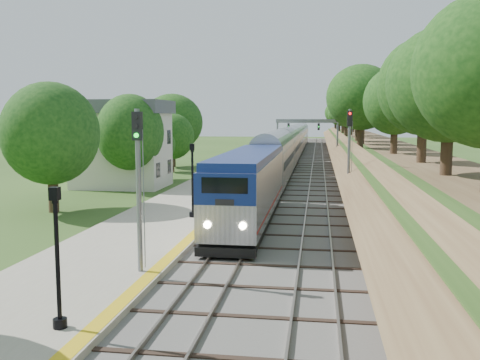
# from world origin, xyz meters

# --- Properties ---
(ground) EXTENTS (320.00, 320.00, 0.00)m
(ground) POSITION_xyz_m (0.00, 0.00, 0.00)
(ground) COLOR #2D4C19
(ground) RESTS_ON ground
(trackbed) EXTENTS (9.50, 170.00, 0.28)m
(trackbed) POSITION_xyz_m (2.00, 60.00, 0.07)
(trackbed) COLOR #4C4944
(trackbed) RESTS_ON ground
(platform) EXTENTS (6.40, 68.00, 0.38)m
(platform) POSITION_xyz_m (-5.20, 16.00, 0.19)
(platform) COLOR gray
(platform) RESTS_ON ground
(yellow_stripe) EXTENTS (0.55, 68.00, 0.01)m
(yellow_stripe) POSITION_xyz_m (-2.35, 16.00, 0.39)
(yellow_stripe) COLOR gold
(yellow_stripe) RESTS_ON platform
(embankment) EXTENTS (10.64, 170.00, 11.70)m
(embankment) POSITION_xyz_m (10.35, 60.00, 1.95)
(embankment) COLOR brown
(embankment) RESTS_ON ground
(station_building) EXTENTS (8.60, 6.60, 8.00)m
(station_building) POSITION_xyz_m (-14.00, 30.00, 4.09)
(station_building) COLOR beige
(station_building) RESTS_ON ground
(signal_gantry) EXTENTS (8.40, 0.38, 6.20)m
(signal_gantry) POSITION_xyz_m (2.47, 54.99, 4.82)
(signal_gantry) COLOR slate
(signal_gantry) RESTS_ON ground
(trees_behind_platform) EXTENTS (7.82, 53.32, 7.21)m
(trees_behind_platform) POSITION_xyz_m (-11.17, 20.67, 4.53)
(trees_behind_platform) COLOR #332316
(trees_behind_platform) RESTS_ON ground
(train) EXTENTS (2.82, 113.29, 4.15)m
(train) POSITION_xyz_m (0.00, 61.15, 2.14)
(train) COLOR black
(train) RESTS_ON trackbed
(lamppost_mid) EXTENTS (0.41, 0.41, 4.13)m
(lamppost_mid) POSITION_xyz_m (-3.32, -3.29, 2.22)
(lamppost_mid) COLOR black
(lamppost_mid) RESTS_ON platform
(lamppost_far) EXTENTS (0.44, 0.44, 4.49)m
(lamppost_far) POSITION_xyz_m (-3.53, 14.20, 2.39)
(lamppost_far) COLOR black
(lamppost_far) RESTS_ON platform
(signal_platform) EXTENTS (0.38, 0.30, 6.41)m
(signal_platform) POSITION_xyz_m (-2.90, 2.60, 4.32)
(signal_platform) COLOR slate
(signal_platform) RESTS_ON platform
(signal_farside) EXTENTS (0.38, 0.30, 6.91)m
(signal_farside) POSITION_xyz_m (6.20, 21.71, 4.34)
(signal_farside) COLOR slate
(signal_farside) RESTS_ON ground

